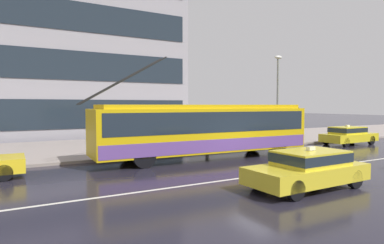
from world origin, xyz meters
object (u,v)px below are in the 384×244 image
(trolleybus, at_px, (205,129))
(street_lamp, at_px, (278,91))
(pedestrian_approaching_curb, at_px, (138,123))
(taxi_oncoming_near, at_px, (308,167))
(taxi_ahead_of_bus, at_px, (348,135))
(pedestrian_at_shelter, at_px, (206,122))

(trolleybus, xyz_separation_m, street_lamp, (7.11, 2.12, 2.18))
(trolleybus, height_order, street_lamp, street_lamp)
(pedestrian_approaching_curb, height_order, street_lamp, street_lamp)
(pedestrian_approaching_curb, bearing_deg, trolleybus, -48.85)
(taxi_oncoming_near, height_order, street_lamp, street_lamp)
(taxi_ahead_of_bus, bearing_deg, street_lamp, 157.42)
(taxi_oncoming_near, height_order, pedestrian_approaching_curb, pedestrian_approaching_curb)
(pedestrian_at_shelter, relative_size, pedestrian_approaching_curb, 0.99)
(pedestrian_approaching_curb, relative_size, street_lamp, 0.33)
(trolleybus, distance_m, street_lamp, 7.73)
(trolleybus, height_order, taxi_oncoming_near, trolleybus)
(taxi_ahead_of_bus, relative_size, street_lamp, 0.72)
(pedestrian_at_shelter, bearing_deg, pedestrian_approaching_curb, -169.92)
(pedestrian_approaching_curb, distance_m, street_lamp, 9.93)
(taxi_oncoming_near, distance_m, pedestrian_at_shelter, 11.20)
(taxi_ahead_of_bus, bearing_deg, taxi_oncoming_near, -149.82)
(pedestrian_at_shelter, xyz_separation_m, street_lamp, (4.63, -1.75, 2.04))
(taxi_oncoming_near, relative_size, street_lamp, 0.72)
(trolleybus, xyz_separation_m, taxi_ahead_of_bus, (11.92, 0.12, -0.85))
(taxi_ahead_of_bus, height_order, pedestrian_at_shelter, pedestrian_at_shelter)
(taxi_ahead_of_bus, distance_m, pedestrian_approaching_curb, 14.84)
(trolleybus, distance_m, taxi_ahead_of_bus, 11.95)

